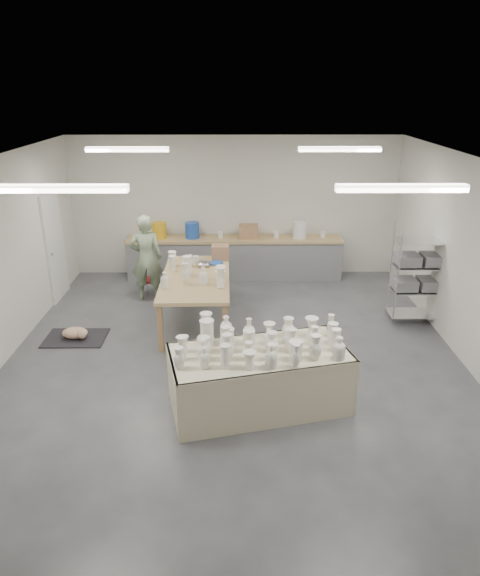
{
  "coord_description": "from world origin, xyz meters",
  "views": [
    {
      "loc": [
        0.05,
        -6.94,
        3.97
      ],
      "look_at": [
        0.1,
        0.39,
        1.05
      ],
      "focal_mm": 32.0,
      "sensor_mm": 36.0,
      "label": 1
    }
  ],
  "objects_px": {
    "work_table": "(198,275)",
    "red_stool": "(150,281)",
    "drying_table": "(259,375)",
    "potter": "(146,258)"
  },
  "relations": [
    {
      "from": "work_table",
      "to": "red_stool",
      "type": "distance_m",
      "value": 1.76
    },
    {
      "from": "drying_table",
      "to": "work_table",
      "type": "distance_m",
      "value": 2.84
    },
    {
      "from": "drying_table",
      "to": "red_stool",
      "type": "relative_size",
      "value": 6.32
    },
    {
      "from": "drying_table",
      "to": "potter",
      "type": "distance_m",
      "value": 4.18
    },
    {
      "from": "work_table",
      "to": "potter",
      "type": "relative_size",
      "value": 1.37
    },
    {
      "from": "work_table",
      "to": "potter",
      "type": "xyz_separation_m",
      "value": [
        -1.07,
        0.99,
        -0.01
      ]
    },
    {
      "from": "drying_table",
      "to": "work_table",
      "type": "relative_size",
      "value": 1.05
    },
    {
      "from": "red_stool",
      "to": "potter",
      "type": "bearing_deg",
      "value": -90.0
    },
    {
      "from": "red_stool",
      "to": "drying_table",
      "type": "bearing_deg",
      "value": -62.57
    },
    {
      "from": "drying_table",
      "to": "red_stool",
      "type": "height_order",
      "value": "drying_table"
    }
  ]
}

